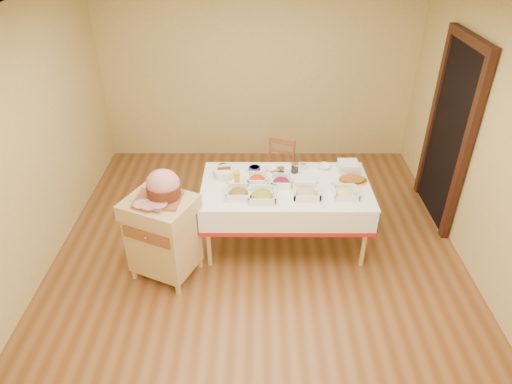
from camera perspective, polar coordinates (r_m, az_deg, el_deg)
room_shell at (r=4.38m, az=0.27°, el=4.88°), size 5.00×5.00×5.00m
doorway at (r=5.72m, az=23.09°, el=6.94°), size 0.09×1.10×2.20m
dining_table at (r=5.01m, az=3.68°, el=-0.69°), size 1.82×1.02×0.76m
butcher_cart at (r=4.70m, az=-11.57°, el=-5.07°), size 0.81×0.76×0.91m
dining_chair at (r=5.86m, az=2.81°, el=2.66°), size 0.47×0.46×0.83m
ham_on_board at (r=4.42m, az=-11.62°, el=0.61°), size 0.46×0.44×0.30m
serving_dish_a at (r=4.72m, az=-2.20°, el=-0.05°), size 0.27×0.26×0.11m
serving_dish_b at (r=4.67m, az=0.75°, el=-0.40°), size 0.29×0.29×0.12m
serving_dish_c at (r=4.75m, az=6.31°, el=-0.03°), size 0.28×0.28×0.11m
serving_dish_d at (r=4.82m, az=11.14°, el=-0.04°), size 0.26×0.26×0.10m
serving_dish_e at (r=4.96m, az=0.18°, el=1.68°), size 0.23×0.22×0.10m
serving_dish_f at (r=4.92m, az=3.22°, el=1.36°), size 0.25×0.23×0.11m
small_bowl_left at (r=5.21m, az=-4.20°, el=3.18°), size 0.12×0.12×0.05m
small_bowl_mid at (r=5.15m, az=-0.18°, el=2.91°), size 0.13×0.13×0.06m
small_bowl_right at (r=5.25m, az=5.93°, el=3.28°), size 0.10×0.10×0.05m
bowl_white_imported at (r=5.19m, az=2.09°, el=2.96°), size 0.17×0.17×0.03m
bowl_small_imported at (r=5.27m, az=8.53°, el=3.17°), size 0.18×0.18×0.05m
preserve_jar_left at (r=5.04m, az=3.09°, el=2.41°), size 0.09×0.09×0.11m
preserve_jar_right at (r=5.14m, az=4.87°, el=2.96°), size 0.09×0.09×0.11m
mustard_bottle at (r=4.87m, az=-2.38°, el=1.73°), size 0.06×0.06×0.19m
bread_basket at (r=5.06m, az=-3.99°, el=2.43°), size 0.24×0.24×0.11m
plate_stack at (r=5.26m, az=11.45°, el=3.13°), size 0.22×0.22×0.11m
brass_platter at (r=5.07m, az=11.99°, el=1.47°), size 0.31×0.22×0.04m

